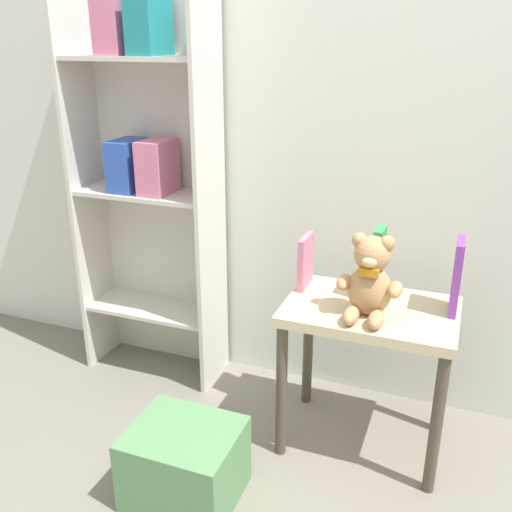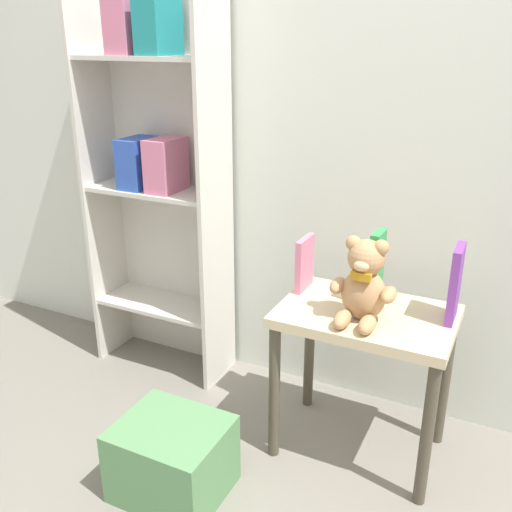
% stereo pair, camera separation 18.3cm
% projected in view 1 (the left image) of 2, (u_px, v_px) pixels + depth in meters
% --- Properties ---
extents(wall_back, '(4.80, 0.06, 2.50)m').
position_uv_depth(wall_back, '(363.00, 89.00, 2.08)').
color(wall_back, silver).
rests_on(wall_back, ground_plane).
extents(bookshelf_side, '(0.60, 0.26, 1.65)m').
position_uv_depth(bookshelf_side, '(149.00, 165.00, 2.34)').
color(bookshelf_side, beige).
rests_on(bookshelf_side, ground_plane).
extents(display_table, '(0.58, 0.40, 0.56)m').
position_uv_depth(display_table, '(369.00, 332.00, 1.99)').
color(display_table, beige).
rests_on(display_table, ground_plane).
extents(teddy_bear, '(0.21, 0.20, 0.28)m').
position_uv_depth(teddy_bear, '(370.00, 280.00, 1.85)').
color(teddy_bear, tan).
rests_on(teddy_bear, display_table).
extents(book_standing_pink, '(0.02, 0.13, 0.20)m').
position_uv_depth(book_standing_pink, '(305.00, 262.00, 2.08)').
color(book_standing_pink, '#D17093').
rests_on(book_standing_pink, display_table).
extents(book_standing_green, '(0.03, 0.10, 0.26)m').
position_uv_depth(book_standing_green, '(378.00, 264.00, 1.98)').
color(book_standing_green, '#33934C').
rests_on(book_standing_green, display_table).
extents(book_standing_purple, '(0.03, 0.13, 0.25)m').
position_uv_depth(book_standing_purple, '(457.00, 277.00, 1.88)').
color(book_standing_purple, purple).
rests_on(book_standing_purple, display_table).
extents(storage_bin, '(0.35, 0.30, 0.26)m').
position_uv_depth(storage_bin, '(185.00, 464.00, 1.86)').
color(storage_bin, '#568956').
rests_on(storage_bin, ground_plane).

